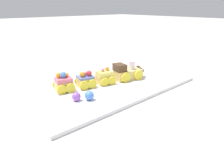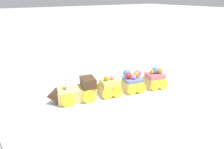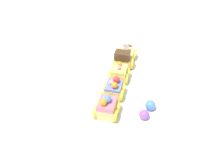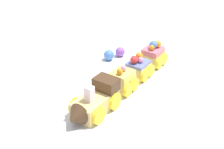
# 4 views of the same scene
# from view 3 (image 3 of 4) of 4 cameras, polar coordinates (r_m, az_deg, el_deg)

# --- Properties ---
(ground_plane) EXTENTS (10.00, 10.00, 0.00)m
(ground_plane) POSITION_cam_3_polar(r_m,az_deg,el_deg) (0.74, 2.76, -2.07)
(ground_plane) COLOR beige
(display_board) EXTENTS (0.64, 0.36, 0.01)m
(display_board) POSITION_cam_3_polar(r_m,az_deg,el_deg) (0.74, 2.77, -1.71)
(display_board) COLOR white
(display_board) RESTS_ON ground_plane
(cake_train_locomotive) EXTENTS (0.15, 0.09, 0.07)m
(cake_train_locomotive) POSITION_cam_3_polar(r_m,az_deg,el_deg) (0.81, 3.53, 5.00)
(cake_train_locomotive) COLOR #E5C675
(cake_train_locomotive) RESTS_ON display_board
(cake_car_lemon) EXTENTS (0.08, 0.08, 0.06)m
(cake_car_lemon) POSITION_cam_3_polar(r_m,az_deg,el_deg) (0.72, 1.90, 0.27)
(cake_car_lemon) COLOR #E5C675
(cake_car_lemon) RESTS_ON display_board
(cake_car_blueberry) EXTENTS (0.08, 0.08, 0.06)m
(cake_car_blueberry) POSITION_cam_3_polar(r_m,az_deg,el_deg) (0.66, 0.48, -3.87)
(cake_car_blueberry) COLOR #E5C675
(cake_car_blueberry) RESTS_ON display_board
(cake_car_strawberry) EXTENTS (0.08, 0.08, 0.07)m
(cake_car_strawberry) POSITION_cam_3_polar(r_m,az_deg,el_deg) (0.60, -1.33, -8.61)
(cake_car_strawberry) COLOR #E5C675
(cake_car_strawberry) RESTS_ON display_board
(gumball_purple) EXTENTS (0.03, 0.03, 0.03)m
(gumball_purple) POSITION_cam_3_polar(r_m,az_deg,el_deg) (0.61, 8.35, -10.32)
(gumball_purple) COLOR #9956C6
(gumball_purple) RESTS_ON display_board
(gumball_blue) EXTENTS (0.03, 0.03, 0.03)m
(gumball_blue) POSITION_cam_3_polar(r_m,az_deg,el_deg) (0.63, 10.00, -7.93)
(gumball_blue) COLOR #4C84E0
(gumball_blue) RESTS_ON display_board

